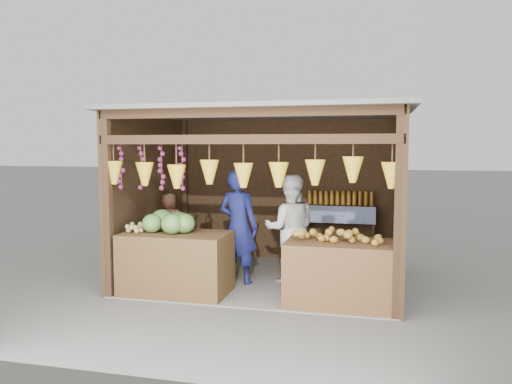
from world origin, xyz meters
TOP-DOWN VIEW (x-y plane):
  - ground at (0.00, 0.00)m, footprint 80.00×80.00m
  - stall_structure at (-0.03, -0.04)m, footprint 4.30×3.30m
  - back_shelf at (1.05, 1.28)m, footprint 1.25×0.32m
  - counter_left at (-1.09, -1.07)m, footprint 1.50×0.85m
  - counter_right at (1.26, -1.05)m, footprint 1.49×0.85m
  - stool at (-1.68, 0.09)m, footprint 0.36×0.36m
  - man_standing at (-0.37, -0.33)m, footprint 0.73×0.56m
  - woman_standing at (0.39, -0.08)m, footprint 0.92×0.78m
  - vendor_seated at (-1.68, 0.09)m, footprint 0.51×0.34m
  - melon_pile at (-1.17, -1.04)m, footprint 1.00×0.50m
  - tanfruit_pile at (-1.69, -1.11)m, footprint 0.34×0.40m
  - mango_pile at (1.25, -1.06)m, footprint 1.40×0.64m

SIDE VIEW (x-z plane):
  - ground at x=0.00m, z-range 0.00..0.00m
  - stool at x=-1.68m, z-range 0.00..0.33m
  - counter_right at x=1.26m, z-range 0.00..0.86m
  - counter_left at x=-1.09m, z-range 0.00..0.89m
  - vendor_seated at x=-1.68m, z-range 0.33..1.34m
  - woman_standing at x=0.39m, z-range 0.00..1.68m
  - back_shelf at x=1.05m, z-range 0.21..1.54m
  - man_standing at x=-0.37m, z-range 0.00..1.77m
  - tanfruit_pile at x=-1.69m, z-range 0.89..1.02m
  - mango_pile at x=1.25m, z-range 0.86..1.08m
  - melon_pile at x=-1.17m, z-range 0.89..1.21m
  - stall_structure at x=-0.03m, z-range 0.34..3.00m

